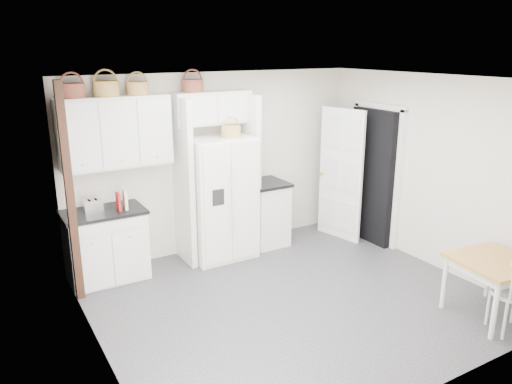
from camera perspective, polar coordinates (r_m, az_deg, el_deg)
floor at (r=6.19m, az=4.18°, el=-12.08°), size 4.50×4.50×0.00m
ceiling at (r=5.46m, az=4.76°, el=12.67°), size 4.50×4.50×0.00m
wall_back at (r=7.36m, az=-4.48°, el=3.40°), size 4.50×0.00×4.50m
wall_left at (r=4.83m, az=-18.10°, el=-4.42°), size 0.00×4.00×4.00m
wall_right at (r=7.18m, az=19.37°, el=2.18°), size 0.00×4.00×4.00m
refrigerator at (r=7.10m, az=-4.20°, el=-0.65°), size 0.90×0.73×1.75m
base_cab_left at (r=6.78m, az=-16.76°, el=-5.97°), size 0.97×0.61×0.90m
base_cab_right at (r=7.64m, az=1.07°, el=-2.53°), size 0.54×0.64×0.94m
dining_table at (r=6.26m, az=25.37°, el=-9.89°), size 0.92×0.92×0.69m
windsor_chair at (r=6.00m, az=27.26°, el=-10.27°), size 0.55×0.53×0.89m
counter_left at (r=6.62m, az=-17.09°, el=-2.19°), size 1.01×0.65×0.04m
counter_right at (r=7.50m, az=1.09°, el=1.03°), size 0.58×0.69×0.04m
toaster at (r=6.58m, az=-18.13°, el=-1.51°), size 0.23×0.13×0.16m
cookbook_red at (r=6.55m, az=-15.45°, el=-1.05°), size 0.04×0.15×0.22m
cookbook_cream at (r=6.57m, az=-14.73°, el=-0.82°), size 0.05×0.17×0.25m
basket_upper_a at (r=6.41m, az=-20.24°, el=10.81°), size 0.30×0.30×0.17m
basket_upper_b at (r=6.50m, az=-16.75°, el=11.25°), size 0.32×0.32×0.19m
basket_upper_c at (r=6.60m, az=-13.39°, el=11.46°), size 0.28×0.28×0.16m
basket_bridge_a at (r=6.87m, az=-7.25°, el=11.96°), size 0.30×0.30×0.17m
basket_fridge_b at (r=6.86m, az=-2.89°, el=6.91°), size 0.28×0.28×0.15m
upper_cabinet at (r=6.58m, az=-15.80°, el=6.60°), size 1.40×0.34×0.90m
bridge_cabinet at (r=7.01m, az=-5.12°, el=9.58°), size 1.12×0.34×0.45m
fridge_panel_left at (r=6.87m, az=-8.28°, el=1.04°), size 0.08×0.60×2.30m
fridge_panel_right at (r=7.30m, az=-0.87°, el=2.13°), size 0.08×0.60×2.30m
trim_post at (r=6.11m, az=-20.51°, el=-0.34°), size 0.09×0.09×2.60m
doorway_void at (r=7.84m, az=13.24°, el=1.75°), size 0.18×0.85×2.05m
door_slab at (r=7.85m, az=9.65°, el=1.97°), size 0.21×0.79×2.05m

